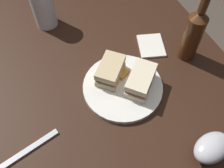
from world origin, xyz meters
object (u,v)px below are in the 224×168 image
Objects in this scene: sandwich_half_right at (110,71)px; pint_glass at (44,10)px; sandwich_half_left at (141,80)px; fork at (29,149)px; napkin at (151,46)px; gravy_boat at (212,147)px; cider_bottle at (193,33)px; plate at (123,87)px.

pint_glass is at bearing -160.44° from sandwich_half_right.
sandwich_half_left is at bearing 44.17° from sandwich_half_right.
fork is at bearing -66.65° from sandwich_half_right.
napkin is (-0.07, 0.19, -0.04)m from sandwich_half_right.
gravy_boat is 0.42m from napkin.
sandwich_half_left is at bearing -73.84° from cider_bottle.
cider_bottle reaches higher than napkin.
fork is at bearing -81.13° from sandwich_half_left.
pint_glass is at bearing -124.83° from fork.
sandwich_half_right is at bearing -170.44° from fork.
gravy_boat is (0.27, 0.08, -0.01)m from sandwich_half_left.
sandwich_half_right is at bearing -69.15° from napkin.
sandwich_half_left reaches higher than plate.
pint_glass is at bearing -158.23° from gravy_boat.
napkin is (-0.15, 0.12, -0.04)m from sandwich_half_left.
pint_glass reaches higher than sandwich_half_right.
pint_glass reaches higher than fork.
sandwich_half_left reaches higher than sandwich_half_right.
plate is at bearing 22.74° from sandwich_half_right.
napkin is at bearing -171.39° from fork.
sandwich_half_right is 0.37m from gravy_boat.
cider_bottle is (-0.06, 0.22, 0.06)m from sandwich_half_left.
sandwich_half_left is 0.38m from fork.
plate is at bearing -179.80° from fork.
gravy_boat is at bearing -6.02° from napkin.
cider_bottle is at bearing 106.16° from sandwich_half_left.
gravy_boat is at bearing 21.77° from pint_glass.
napkin is at bearing 173.98° from gravy_boat.
plate is 0.21m from napkin.
sandwich_half_right is 0.21m from napkin.
plate is 1.93× the size of sandwich_half_left.
gravy_boat is at bearing 141.83° from fork.
sandwich_half_right is (-0.05, -0.02, 0.04)m from plate.
plate reaches higher than napkin.
pint_glass reaches higher than napkin.
pint_glass reaches higher than plate.
gravy_boat is 0.50m from fork.
fork is (0.21, -0.50, -0.00)m from napkin.
plate is 0.29m from cider_bottle.
sandwich_half_right is at bearing -157.26° from plate.
fork is at bearing -78.42° from cider_bottle.
gravy_boat is 0.73× the size of fork.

